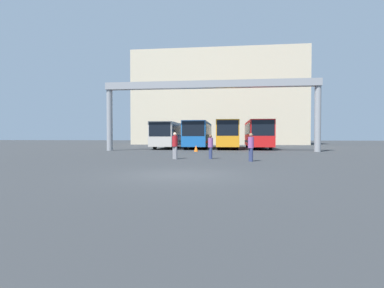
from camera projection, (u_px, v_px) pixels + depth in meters
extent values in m
plane|color=#2D3033|center=(179.00, 175.00, 11.40)|extent=(200.00, 200.00, 0.00)
cube|color=beige|center=(219.00, 100.00, 57.97)|extent=(31.36, 12.00, 17.06)
cylinder|color=gray|center=(110.00, 120.00, 30.84)|extent=(0.60, 0.60, 6.24)
cylinder|color=gray|center=(318.00, 119.00, 28.37)|extent=(0.60, 0.60, 6.24)
cube|color=gray|center=(209.00, 84.00, 29.52)|extent=(21.19, 0.80, 0.70)
cube|color=beige|center=(170.00, 134.00, 37.34)|extent=(2.58, 10.98, 2.75)
cube|color=black|center=(160.00, 129.00, 31.90)|extent=(2.37, 0.06, 1.54)
cube|color=black|center=(170.00, 130.00, 37.32)|extent=(2.61, 9.33, 1.15)
cube|color=#268C4C|center=(170.00, 141.00, 37.36)|extent=(2.61, 10.43, 0.24)
cylinder|color=black|center=(155.00, 144.00, 34.45)|extent=(0.28, 1.09, 1.09)
cylinder|color=black|center=(174.00, 144.00, 34.18)|extent=(0.28, 1.09, 1.09)
cylinder|color=black|center=(166.00, 143.00, 40.55)|extent=(0.28, 1.09, 1.09)
cylinder|color=black|center=(182.00, 143.00, 40.28)|extent=(0.28, 1.09, 1.09)
cube|color=#1959A5|center=(198.00, 134.00, 37.02)|extent=(2.60, 11.22, 2.83)
cube|color=black|center=(193.00, 129.00, 31.46)|extent=(2.39, 0.06, 1.58)
cube|color=black|center=(198.00, 130.00, 37.01)|extent=(2.63, 9.53, 1.19)
cube|color=red|center=(198.00, 141.00, 37.04)|extent=(2.63, 10.66, 0.24)
cylinder|color=black|center=(186.00, 145.00, 34.07)|extent=(0.28, 0.95, 0.95)
cylinder|color=black|center=(206.00, 145.00, 33.80)|extent=(0.28, 0.95, 0.95)
cylinder|color=black|center=(192.00, 144.00, 40.31)|extent=(0.28, 0.95, 0.95)
cylinder|color=black|center=(209.00, 144.00, 40.03)|extent=(0.28, 0.95, 0.95)
cube|color=orange|center=(228.00, 134.00, 36.73)|extent=(2.44, 11.51, 2.92)
cube|color=black|center=(228.00, 128.00, 31.03)|extent=(2.24, 0.06, 1.63)
cube|color=black|center=(228.00, 129.00, 36.72)|extent=(2.47, 9.78, 1.23)
cube|color=black|center=(228.00, 141.00, 36.76)|extent=(2.47, 10.93, 0.24)
cylinder|color=black|center=(218.00, 145.00, 33.69)|extent=(0.28, 1.04, 1.04)
cylinder|color=black|center=(237.00, 145.00, 33.44)|extent=(0.28, 1.04, 1.04)
cylinder|color=black|center=(220.00, 143.00, 40.09)|extent=(0.28, 1.04, 1.04)
cylinder|color=black|center=(236.00, 143.00, 39.83)|extent=(0.28, 1.04, 1.04)
cube|color=red|center=(258.00, 134.00, 35.90)|extent=(2.52, 10.69, 2.91)
cube|color=black|center=(263.00, 128.00, 30.60)|extent=(2.32, 0.06, 1.63)
cube|color=black|center=(258.00, 129.00, 35.88)|extent=(2.55, 9.09, 1.22)
cube|color=black|center=(258.00, 141.00, 35.92)|extent=(2.55, 10.16, 0.24)
cylinder|color=black|center=(250.00, 145.00, 33.09)|extent=(0.28, 1.01, 1.01)
cylinder|color=black|center=(271.00, 145.00, 32.83)|extent=(0.28, 1.01, 1.01)
cylinder|color=black|center=(247.00, 144.00, 39.03)|extent=(0.28, 1.01, 1.01)
cylinder|color=black|center=(264.00, 144.00, 38.77)|extent=(0.28, 1.01, 1.01)
cylinder|color=navy|center=(251.00, 155.00, 17.37)|extent=(0.18, 0.18, 0.78)
cylinder|color=navy|center=(250.00, 155.00, 17.52)|extent=(0.18, 0.18, 0.78)
cylinder|color=#8C4C8C|center=(251.00, 142.00, 17.42)|extent=(0.34, 0.34, 0.65)
sphere|color=#8C6647|center=(251.00, 135.00, 17.41)|extent=(0.21, 0.21, 0.21)
cylinder|color=gray|center=(176.00, 153.00, 19.23)|extent=(0.19, 0.19, 0.82)
cylinder|color=gray|center=(174.00, 153.00, 19.34)|extent=(0.19, 0.19, 0.82)
cylinder|color=#A5191E|center=(175.00, 141.00, 19.27)|extent=(0.36, 0.36, 0.68)
sphere|color=beige|center=(175.00, 134.00, 19.26)|extent=(0.22, 0.22, 0.22)
cylinder|color=navy|center=(210.00, 153.00, 19.52)|extent=(0.17, 0.17, 0.75)
cylinder|color=navy|center=(211.00, 153.00, 19.38)|extent=(0.17, 0.17, 0.75)
cylinder|color=#8C4C8C|center=(211.00, 143.00, 19.43)|extent=(0.33, 0.33, 0.62)
sphere|color=brown|center=(211.00, 136.00, 19.42)|extent=(0.20, 0.20, 0.20)
cone|color=orange|center=(196.00, 148.00, 28.89)|extent=(0.41, 0.41, 0.62)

